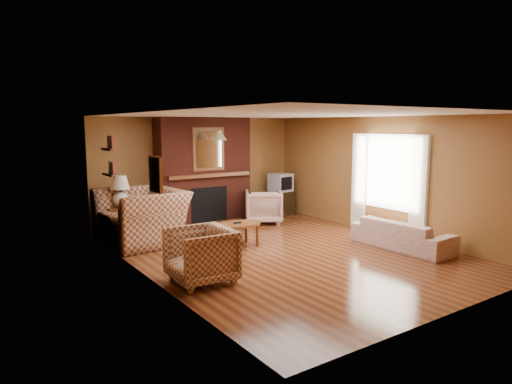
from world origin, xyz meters
TOP-DOWN VIEW (x-y plane):
  - floor at (0.00, 0.00)m, footprint 6.50×6.50m
  - ceiling at (0.00, 0.00)m, footprint 6.50×6.50m
  - wall_back at (0.00, 3.25)m, footprint 6.50×0.00m
  - wall_front at (0.00, -3.25)m, footprint 6.50×0.00m
  - wall_left at (-2.50, 0.00)m, footprint 0.00×6.50m
  - wall_right at (2.50, 0.00)m, footprint 0.00×6.50m
  - fireplace at (0.00, 2.98)m, footprint 2.20×0.82m
  - window_right at (2.45, -0.20)m, footprint 0.10×1.85m
  - bookshelf at (-2.44, 1.90)m, footprint 0.09×0.55m
  - botanical_print at (-2.47, -0.30)m, footprint 0.05×0.40m
  - pendant_light at (0.00, 2.30)m, footprint 0.36×0.36m
  - plaid_loveseat at (-1.85, 2.02)m, footprint 1.52×1.70m
  - plaid_armchair at (-1.95, -0.59)m, footprint 0.91×0.88m
  - floral_sofa at (1.90, -1.04)m, footprint 0.78×1.85m
  - floral_armchair at (1.11, 2.21)m, footprint 1.12×1.13m
  - coffee_table at (-0.50, 0.75)m, footprint 0.94×0.58m
  - side_table at (-2.10, 2.45)m, footprint 0.53×0.53m
  - table_lamp at (-2.10, 2.45)m, footprint 0.37×0.37m
  - tv_stand at (2.05, 2.80)m, footprint 0.54×0.49m
  - crt_tv at (2.05, 2.79)m, footprint 0.55×0.55m

SIDE VIEW (x-z plane):
  - floor at x=0.00m, z-range 0.00..0.00m
  - floral_sofa at x=1.90m, z-range 0.00..0.53m
  - tv_stand at x=2.05m, z-range 0.00..0.59m
  - side_table at x=-2.10m, z-range 0.00..0.65m
  - floral_armchair at x=1.11m, z-range 0.00..0.75m
  - coffee_table at x=-0.50m, z-range 0.16..0.62m
  - plaid_armchair at x=-1.95m, z-range 0.00..0.79m
  - plaid_loveseat at x=-1.85m, z-range 0.00..1.02m
  - crt_tv at x=2.05m, z-range 0.59..1.03m
  - table_lamp at x=-2.10m, z-range 0.69..1.30m
  - window_right at x=2.45m, z-range 0.13..2.13m
  - fireplace at x=0.00m, z-range -0.02..2.38m
  - wall_back at x=0.00m, z-range -2.05..4.45m
  - wall_front at x=0.00m, z-range -2.05..4.45m
  - wall_left at x=-2.50m, z-range -2.05..4.45m
  - wall_right at x=2.50m, z-range -2.05..4.45m
  - botanical_print at x=-2.47m, z-range 1.30..1.80m
  - bookshelf at x=-2.44m, z-range 1.31..2.02m
  - pendant_light at x=0.00m, z-range 1.76..2.24m
  - ceiling at x=0.00m, z-range 2.40..2.40m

